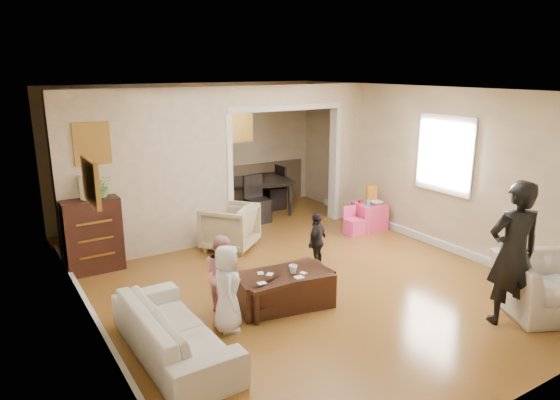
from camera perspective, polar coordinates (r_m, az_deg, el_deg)
floor at (r=7.37m, az=0.83°, el=-8.26°), size 7.00×7.00×0.00m
partition_left at (r=7.99m, az=-14.62°, el=2.89°), size 2.75×0.18×2.60m
partition_right at (r=9.82m, az=7.33°, el=5.44°), size 0.55×0.18×2.60m
partition_header at (r=8.89m, az=0.54°, el=11.87°), size 2.22×0.18×0.35m
window_pane at (r=8.42m, az=18.29°, el=4.95°), size 0.03×0.95×1.10m
framed_art_partition at (r=7.60m, az=-20.60°, el=6.04°), size 0.45×0.03×0.55m
framed_art_sofa_wall at (r=5.29m, az=-20.73°, el=1.93°), size 0.03×0.55×0.40m
framed_art_alcove at (r=10.37m, az=-4.40°, el=8.25°), size 0.45×0.03×0.55m
sofa at (r=5.44m, az=-11.99°, el=-14.26°), size 0.78×1.91×0.55m
armchair_back at (r=8.24m, az=-5.77°, el=-3.05°), size 1.12×1.12×0.74m
armchair_front at (r=6.93m, az=28.15°, el=-8.58°), size 1.37×1.31×0.69m
dresser at (r=7.77m, az=-20.56°, el=-3.72°), size 0.79×0.44×1.08m
table_lamp at (r=7.59m, az=-21.05°, el=1.46°), size 0.22×0.22×0.36m
potted_plant at (r=7.63m, az=-19.57°, el=1.49°), size 0.28×0.24×0.31m
coffee_table at (r=6.33m, az=0.46°, el=-10.14°), size 1.26×0.80×0.44m
coffee_cup at (r=6.23m, az=1.50°, el=-7.86°), size 0.13×0.13×0.10m
play_table at (r=9.35m, az=10.12°, el=-1.81°), size 0.58×0.58×0.49m
cereal_box at (r=9.40m, az=10.36°, el=0.75°), size 0.21×0.10×0.30m
cyan_cup at (r=9.18m, az=9.94°, el=-0.29°), size 0.08×0.08×0.08m
toy_block at (r=9.29m, az=9.15°, el=-0.17°), size 0.09×0.07×0.05m
play_bowl at (r=9.23m, az=10.92°, el=-0.33°), size 0.27×0.27×0.06m
dining_table at (r=10.15m, az=-4.37°, el=0.33°), size 2.20×1.57×0.70m
adult_person at (r=6.29m, az=24.98°, el=-5.53°), size 0.73×0.61×1.71m
child_kneel_a at (r=5.72m, az=-6.02°, el=-9.95°), size 0.48×0.58×1.01m
child_kneel_b at (r=6.16m, az=-6.62°, el=-8.29°), size 0.44×0.52×0.97m
child_toddler at (r=7.37m, az=4.23°, el=-4.67°), size 0.55×0.43×0.87m
craft_papers at (r=6.14m, az=-0.12°, el=-8.70°), size 0.68×0.46×0.00m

